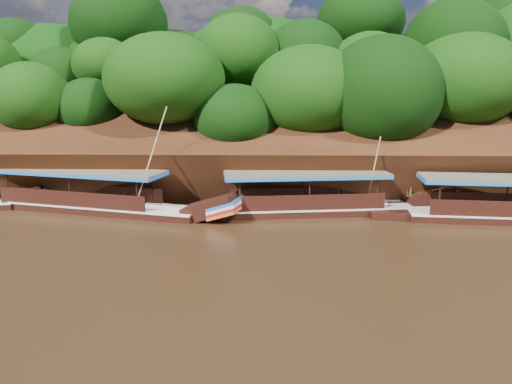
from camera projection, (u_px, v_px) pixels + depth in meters
The scene contains 5 objects.
ground at pixel (325, 255), 24.17m from camera, with size 160.00×160.00×0.00m, color black.
riverbank at pixel (298, 153), 45.98m from camera, with size 120.00×30.06×19.40m.
boat_1 at pixel (331, 204), 31.86m from camera, with size 15.70×4.13×5.49m.
boat_2 at pixel (105, 203), 32.12m from camera, with size 17.21×6.52×7.28m.
reeds at pixel (266, 194), 33.25m from camera, with size 48.90×2.10×2.07m.
Camera 1 is at (-2.81, -23.05, 8.08)m, focal length 35.00 mm.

